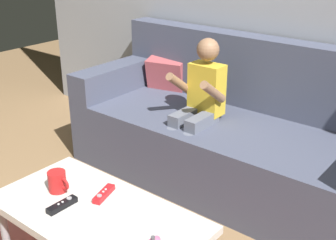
# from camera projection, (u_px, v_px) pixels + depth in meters

# --- Properties ---
(couch) EXTENTS (2.05, 0.80, 0.89)m
(couch) POSITION_uv_depth(u_px,v_px,m) (232.00, 136.00, 2.78)
(couch) COLOR #474C60
(couch) RESTS_ON ground
(person_seated_on_couch) EXTENTS (0.29, 0.36, 0.93)m
(person_seated_on_couch) POSITION_uv_depth(u_px,v_px,m) (198.00, 105.00, 2.64)
(person_seated_on_couch) COLOR slate
(person_seated_on_couch) RESTS_ON ground
(coffee_table) EXTENTS (0.93, 0.48, 0.43)m
(coffee_table) POSITION_uv_depth(u_px,v_px,m) (97.00, 219.00, 1.84)
(coffee_table) COLOR beige
(coffee_table) RESTS_ON ground
(game_remote_black_near_edge) EXTENTS (0.04, 0.14, 0.03)m
(game_remote_black_near_edge) POSITION_uv_depth(u_px,v_px,m) (62.00, 205.00, 1.84)
(game_remote_black_near_edge) COLOR black
(game_remote_black_near_edge) RESTS_ON coffee_table
(game_remote_red_far_corner) EXTENTS (0.08, 0.14, 0.03)m
(game_remote_red_far_corner) POSITION_uv_depth(u_px,v_px,m) (104.00, 194.00, 1.92)
(game_remote_red_far_corner) COLOR red
(game_remote_red_far_corner) RESTS_ON coffee_table
(coffee_mug) EXTENTS (0.12, 0.08, 0.09)m
(coffee_mug) POSITION_uv_depth(u_px,v_px,m) (58.00, 181.00, 1.95)
(coffee_mug) COLOR red
(coffee_mug) RESTS_ON coffee_table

